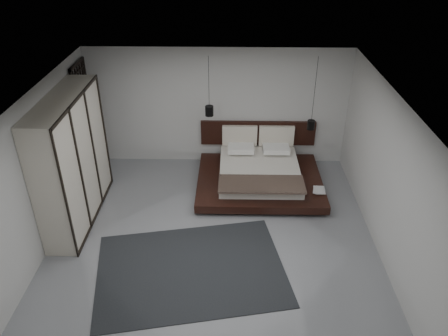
{
  "coord_description": "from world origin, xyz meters",
  "views": [
    {
      "loc": [
        0.34,
        -6.46,
        5.31
      ],
      "look_at": [
        0.17,
        1.2,
        0.82
      ],
      "focal_mm": 35.0,
      "sensor_mm": 36.0,
      "label": 1
    }
  ],
  "objects_px": {
    "bed": "(259,173)",
    "pendant_left": "(209,111)",
    "lattice_screen": "(86,120)",
    "pendant_right": "(311,124)",
    "rug": "(191,269)",
    "wardrobe": "(72,161)"
  },
  "relations": [
    {
      "from": "bed",
      "to": "pendant_left",
      "type": "relative_size",
      "value": 2.06
    },
    {
      "from": "lattice_screen",
      "to": "rug",
      "type": "relative_size",
      "value": 0.82
    },
    {
      "from": "lattice_screen",
      "to": "rug",
      "type": "height_order",
      "value": "lattice_screen"
    },
    {
      "from": "lattice_screen",
      "to": "pendant_left",
      "type": "bearing_deg",
      "value": -2.41
    },
    {
      "from": "pendant_left",
      "to": "pendant_right",
      "type": "distance_m",
      "value": 2.26
    },
    {
      "from": "lattice_screen",
      "to": "bed",
      "type": "xyz_separation_m",
      "value": [
        3.9,
        -0.54,
        -1.02
      ]
    },
    {
      "from": "wardrobe",
      "to": "pendant_left",
      "type": "bearing_deg",
      "value": 33.35
    },
    {
      "from": "bed",
      "to": "pendant_right",
      "type": "height_order",
      "value": "pendant_right"
    },
    {
      "from": "lattice_screen",
      "to": "pendant_left",
      "type": "distance_m",
      "value": 2.8
    },
    {
      "from": "rug",
      "to": "bed",
      "type": "bearing_deg",
      "value": 65.01
    },
    {
      "from": "rug",
      "to": "pendant_right",
      "type": "bearing_deg",
      "value": 53.04
    },
    {
      "from": "pendant_left",
      "to": "rug",
      "type": "xyz_separation_m",
      "value": [
        -0.18,
        -3.21,
        -1.59
      ]
    },
    {
      "from": "wardrobe",
      "to": "lattice_screen",
      "type": "bearing_deg",
      "value": 98.04
    },
    {
      "from": "pendant_right",
      "to": "wardrobe",
      "type": "relative_size",
      "value": 0.63
    },
    {
      "from": "pendant_left",
      "to": "wardrobe",
      "type": "height_order",
      "value": "pendant_left"
    },
    {
      "from": "pendant_right",
      "to": "rug",
      "type": "xyz_separation_m",
      "value": [
        -2.42,
        -3.21,
        -1.28
      ]
    },
    {
      "from": "pendant_left",
      "to": "wardrobe",
      "type": "distance_m",
      "value": 3.05
    },
    {
      "from": "bed",
      "to": "rug",
      "type": "height_order",
      "value": "bed"
    },
    {
      "from": "bed",
      "to": "wardrobe",
      "type": "xyz_separation_m",
      "value": [
        -3.65,
        -1.24,
        0.97
      ]
    },
    {
      "from": "lattice_screen",
      "to": "pendant_right",
      "type": "bearing_deg",
      "value": -1.34
    },
    {
      "from": "pendant_left",
      "to": "wardrobe",
      "type": "bearing_deg",
      "value": -146.65
    },
    {
      "from": "pendant_left",
      "to": "rug",
      "type": "relative_size",
      "value": 0.42
    }
  ]
}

